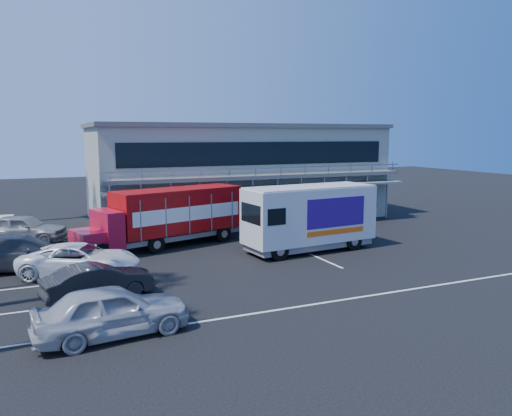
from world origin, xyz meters
name	(u,v)px	position (x,y,z in m)	size (l,w,h in m)	color
ground	(288,263)	(0.00, 0.00, 0.00)	(120.00, 120.00, 0.00)	black
building	(236,171)	(3.00, 14.94, 3.66)	(22.40, 12.00, 7.30)	gray
red_truck	(168,215)	(-4.66, 6.24, 1.85)	(10.24, 5.09, 3.37)	#AA0D29
white_van	(309,217)	(2.36, 2.00, 1.95)	(7.72, 3.29, 3.67)	silver
parked_car_a	(112,311)	(-9.50, -6.00, 0.85)	(2.00, 4.96, 1.69)	#AAACB1
parked_car_b	(98,282)	(-9.50, -1.97, 0.71)	(1.50, 4.30, 1.42)	black
parked_car_c	(80,260)	(-9.89, 1.80, 0.75)	(2.49, 5.41, 1.50)	white
parked_car_d	(20,253)	(-12.50, 4.00, 0.85)	(2.39, 5.87, 1.70)	#272C34
parked_car_e	(23,229)	(-12.50, 10.80, 0.86)	(2.03, 5.06, 1.72)	gray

